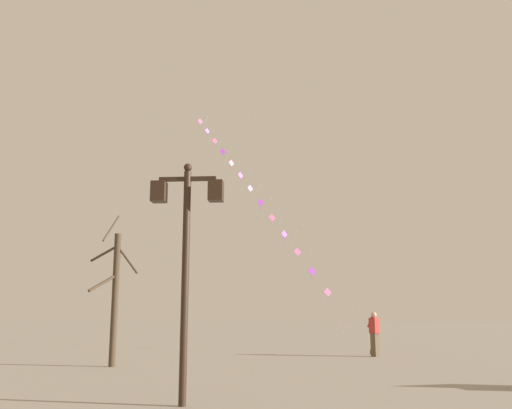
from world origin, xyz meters
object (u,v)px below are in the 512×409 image
at_px(bare_tree, 114,294).
at_px(kite_train, 257,198).
at_px(kite_flyer, 374,333).
at_px(twin_lantern_lamp_post, 186,233).

bearing_deg(bare_tree, kite_train, 74.94).
bearing_deg(kite_flyer, kite_train, -0.32).
xyz_separation_m(kite_train, bare_tree, (-3.64, -13.51, -5.91)).
distance_m(twin_lantern_lamp_post, kite_flyer, 13.50).
height_order(kite_train, kite_flyer, kite_train).
bearing_deg(kite_flyer, bare_tree, 87.38).
relative_size(kite_train, bare_tree, 3.18).
height_order(twin_lantern_lamp_post, kite_flyer, twin_lantern_lamp_post).
height_order(kite_flyer, bare_tree, bare_tree).
xyz_separation_m(kite_flyer, bare_tree, (-8.87, -4.95, 1.36)).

